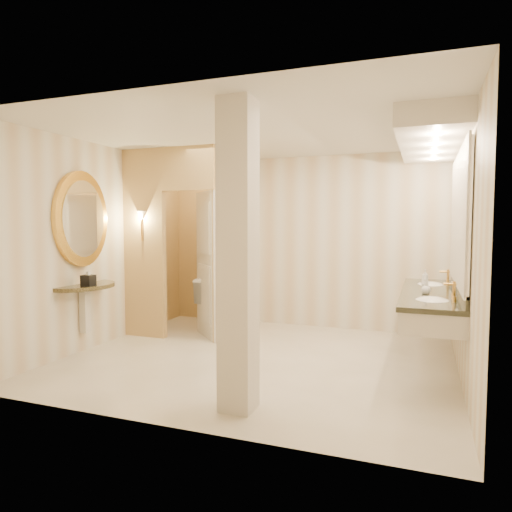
# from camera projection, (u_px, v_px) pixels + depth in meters

# --- Properties ---
(floor) EXTENTS (4.50, 4.50, 0.00)m
(floor) POSITION_uv_depth(u_px,v_px,m) (258.00, 359.00, 5.54)
(floor) COLOR beige
(floor) RESTS_ON ground
(ceiling) EXTENTS (4.50, 4.50, 0.00)m
(ceiling) POSITION_uv_depth(u_px,v_px,m) (258.00, 133.00, 5.35)
(ceiling) COLOR silver
(ceiling) RESTS_ON wall_back
(wall_back) EXTENTS (4.50, 0.02, 2.70)m
(wall_back) POSITION_uv_depth(u_px,v_px,m) (301.00, 242.00, 7.31)
(wall_back) COLOR beige
(wall_back) RESTS_ON floor
(wall_front) EXTENTS (4.50, 0.02, 2.70)m
(wall_front) POSITION_uv_depth(u_px,v_px,m) (171.00, 260.00, 3.57)
(wall_front) COLOR beige
(wall_front) RESTS_ON floor
(wall_left) EXTENTS (0.02, 4.00, 2.70)m
(wall_left) POSITION_uv_depth(u_px,v_px,m) (103.00, 245.00, 6.22)
(wall_left) COLOR beige
(wall_left) RESTS_ON floor
(wall_right) EXTENTS (0.02, 4.00, 2.70)m
(wall_right) POSITION_uv_depth(u_px,v_px,m) (464.00, 252.00, 4.66)
(wall_right) COLOR beige
(wall_right) RESTS_ON floor
(toilet_closet) EXTENTS (1.50, 1.55, 2.70)m
(toilet_closet) POSITION_uv_depth(u_px,v_px,m) (208.00, 241.00, 6.73)
(toilet_closet) COLOR #DEBA74
(toilet_closet) RESTS_ON floor
(wall_sconce) EXTENTS (0.14, 0.14, 0.42)m
(wall_sconce) POSITION_uv_depth(u_px,v_px,m) (141.00, 217.00, 6.48)
(wall_sconce) COLOR #B8873B
(wall_sconce) RESTS_ON toilet_closet
(vanity) EXTENTS (0.75, 2.54, 2.09)m
(vanity) POSITION_uv_depth(u_px,v_px,m) (436.00, 225.00, 5.11)
(vanity) COLOR beige
(vanity) RESTS_ON floor
(console_shelf) EXTENTS (0.93, 0.93, 1.91)m
(console_shelf) POSITION_uv_depth(u_px,v_px,m) (82.00, 248.00, 5.77)
(console_shelf) COLOR black
(console_shelf) RESTS_ON floor
(pillar) EXTENTS (0.29, 0.29, 2.70)m
(pillar) POSITION_uv_depth(u_px,v_px,m) (238.00, 257.00, 3.95)
(pillar) COLOR beige
(pillar) RESTS_ON floor
(tissue_box) EXTENTS (0.14, 0.14, 0.14)m
(tissue_box) POSITION_uv_depth(u_px,v_px,m) (88.00, 280.00, 5.60)
(tissue_box) COLOR black
(tissue_box) RESTS_ON console_shelf
(toilet) EXTENTS (0.48, 0.82, 0.83)m
(toilet) POSITION_uv_depth(u_px,v_px,m) (219.00, 303.00, 7.05)
(toilet) COLOR white
(toilet) RESTS_ON floor
(soap_bottle_a) EXTENTS (0.07, 0.07, 0.15)m
(soap_bottle_a) POSITION_uv_depth(u_px,v_px,m) (425.00, 286.00, 5.10)
(soap_bottle_a) COLOR beige
(soap_bottle_a) RESTS_ON vanity
(soap_bottle_b) EXTENTS (0.11, 0.11, 0.13)m
(soap_bottle_b) POSITION_uv_depth(u_px,v_px,m) (426.00, 288.00, 4.95)
(soap_bottle_b) COLOR silver
(soap_bottle_b) RESTS_ON vanity
(soap_bottle_c) EXTENTS (0.09, 0.09, 0.21)m
(soap_bottle_c) POSITION_uv_depth(u_px,v_px,m) (425.00, 278.00, 5.50)
(soap_bottle_c) COLOR #C6B28C
(soap_bottle_c) RESTS_ON vanity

